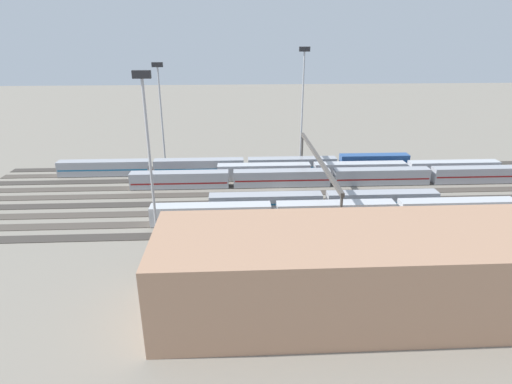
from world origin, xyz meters
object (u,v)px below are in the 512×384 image
train_on_track_3 (332,177)px  light_mast_1 (148,141)px  light_mast_2 (303,93)px  train_on_track_7 (389,210)px  maintenance_shed (357,272)px  light_mast_0 (160,101)px  train_on_track_2 (360,170)px  train_on_track_6 (324,202)px  train_on_track_1 (237,166)px  signal_gantry (318,160)px

train_on_track_3 → light_mast_1: bearing=37.0°
train_on_track_3 → light_mast_2: (4.90, -18.15, 17.37)m
train_on_track_7 → train_on_track_3: 21.15m
train_on_track_7 → train_on_track_3: train_on_track_7 is taller
light_mast_1 → maintenance_shed: light_mast_1 is taller
train_on_track_3 → light_mast_0: 48.85m
train_on_track_3 → light_mast_2: 25.60m
train_on_track_3 → light_mast_2: light_mast_2 is taller
train_on_track_2 → maintenance_shed: size_ratio=1.37×
train_on_track_6 → light_mast_2: 37.41m
train_on_track_2 → light_mast_1: light_mast_1 is taller
maintenance_shed → train_on_track_7: bearing=-117.6°
train_on_track_7 → light_mast_1: (43.82, 7.81, 16.46)m
train_on_track_1 → light_mast_0: size_ratio=3.32×
light_mast_2 → train_on_track_3: bearing=105.1°
train_on_track_3 → light_mast_1: light_mast_1 is taller
train_on_track_3 → light_mast_2: size_ratio=3.09×
train_on_track_2 → light_mast_0: size_ratio=2.62×
train_on_track_6 → maintenance_shed: 32.89m
signal_gantry → light_mast_2: bearing=-89.4°
light_mast_1 → train_on_track_7: bearing=-169.9°
train_on_track_7 → light_mast_1: size_ratio=3.08×
light_mast_1 → train_on_track_2: bearing=-144.0°
train_on_track_6 → train_on_track_3: bearing=-108.2°
train_on_track_3 → train_on_track_2: 9.57m
light_mast_1 → light_mast_2: (-32.03, -45.96, 0.82)m
train_on_track_1 → light_mast_2: (-17.68, -8.15, 17.30)m
train_on_track_6 → train_on_track_2: same height
train_on_track_6 → light_mast_2: (-0.03, -33.15, 17.34)m
train_on_track_1 → maintenance_shed: 59.62m
train_on_track_7 → train_on_track_1: bearing=-45.5°
train_on_track_6 → train_on_track_1: (17.64, -25.00, 0.04)m
light_mast_1 → signal_gantry: (-32.29, -22.81, -10.75)m
train_on_track_1 → light_mast_1: light_mast_1 is taller
train_on_track_6 → signal_gantry: 11.55m
train_on_track_3 → signal_gantry: (4.65, 5.00, 5.80)m
light_mast_2 → signal_gantry: light_mast_2 is taller
train_on_track_1 → light_mast_2: light_mast_2 is taller
train_on_track_7 → signal_gantry: size_ratio=2.01×
train_on_track_1 → train_on_track_3: bearing=156.1°
light_mast_0 → light_mast_2: light_mast_2 is taller
train_on_track_6 → maintenance_shed: bearing=85.4°
train_on_track_7 → light_mast_2: 43.51m
train_on_track_6 → light_mast_0: 52.60m
train_on_track_7 → train_on_track_3: (6.89, -20.00, -0.09)m
train_on_track_2 → light_mast_0: 54.66m
train_on_track_1 → light_mast_0: light_mast_0 is taller
train_on_track_7 → maintenance_shed: size_ratio=1.74×
train_on_track_2 → maintenance_shed: maintenance_shed is taller
train_on_track_3 → light_mast_0: (42.55, -18.42, 15.37)m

